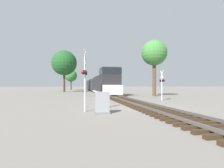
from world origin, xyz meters
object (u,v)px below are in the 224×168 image
Objects in this scene: tree_mid_background at (64,63)px; crossing_signal_far at (162,82)px; crossing_signal_near at (85,75)px; freight_train at (97,85)px; tree_deep_background at (71,76)px; relay_cabinet at (102,103)px; tree_far_right at (154,53)px.

crossing_signal_far is at bearing -66.08° from tree_mid_background.
tree_mid_background is at bearing -163.99° from crossing_signal_near.
freight_train is at bearing -9.55° from tree_mid_background.
tree_deep_background is at bearing 109.41° from freight_train.
relay_cabinet is (-8.04, -7.64, -1.43)m from crossing_signal_far.
relay_cabinet is (1.03, -1.03, -1.75)m from crossing_signal_near.
tree_mid_background is 1.44× the size of tree_deep_background.
freight_train is 10.64× the size of crossing_signal_near.
relay_cabinet is at bearing -82.69° from tree_mid_background.
freight_train reaches higher than crossing_signal_near.
tree_mid_background reaches higher than relay_cabinet.
freight_train is 4.87× the size of tree_far_right.
relay_cabinet is 0.18× the size of tree_deep_background.
tree_deep_background reaches higher than freight_train.
tree_far_right is (2.58, 7.52, 4.75)m from crossing_signal_far.
crossing_signal_far is 11.18m from relay_cabinet.
crossing_signal_near is at bearing 132.48° from crossing_signal_far.
freight_train is at bearing 15.35° from crossing_signal_far.
tree_deep_background is at bearing 19.97° from crossing_signal_far.
tree_mid_background is (-15.27, 21.10, 0.70)m from tree_far_right.
tree_deep_background is at bearing 86.47° from tree_mid_background.
tree_deep_background reaches higher than relay_cabinet.
relay_cabinet is at bearing 55.27° from crossing_signal_near.
tree_far_right is 42.65m from tree_deep_background.
freight_train is 34.15m from crossing_signal_near.
freight_train is at bearing -70.59° from tree_deep_background.
crossing_signal_far is (4.28, -27.20, 0.21)m from freight_train.
tree_far_right is at bearing 150.63° from crossing_signal_near.
tree_deep_background reaches higher than crossing_signal_far.
freight_train is 21.42m from tree_far_right.
tree_far_right is (11.65, 14.13, 4.43)m from crossing_signal_near.
tree_deep_background is (-14.09, 40.23, -1.56)m from tree_far_right.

